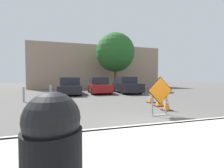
{
  "coord_description": "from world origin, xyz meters",
  "views": [
    {
      "loc": [
        -2.22,
        -3.65,
        1.4
      ],
      "look_at": [
        0.8,
        7.07,
        1.01
      ],
      "focal_mm": 24.0,
      "sensor_mm": 36.0,
      "label": 1
    }
  ],
  "objects": [
    {
      "name": "curb_lip",
      "position": [
        0.0,
        0.0,
        0.07
      ],
      "size": [
        28.97,
        0.2,
        0.14
      ],
      "color": "#ADAAA3",
      "rests_on": "ground_plane"
    },
    {
      "name": "parked_car_third",
      "position": [
        3.19,
        10.34,
        0.74
      ],
      "size": [
        1.97,
        4.63,
        1.59
      ],
      "rotation": [
        0.0,
        0.0,
        3.12
      ],
      "color": "black",
      "rests_on": "ground_plane"
    },
    {
      "name": "sidewalk_strip",
      "position": [
        0.0,
        -1.59,
        0.07
      ],
      "size": [
        28.97,
        3.18,
        0.14
      ],
      "color": "#ADAAA3",
      "rests_on": "ground_plane"
    },
    {
      "name": "bollard_nearest",
      "position": [
        -3.4,
        6.48,
        0.53
      ],
      "size": [
        0.12,
        0.12,
        1.01
      ],
      "color": "gray",
      "rests_on": "ground_plane"
    },
    {
      "name": "traffic_cone_nearest",
      "position": [
        1.91,
        2.05,
        0.35
      ],
      "size": [
        0.4,
        0.4,
        0.72
      ],
      "color": "black",
      "rests_on": "ground_plane"
    },
    {
      "name": "trash_bin",
      "position": [
        -2.36,
        -2.34,
        0.73
      ],
      "size": [
        0.48,
        0.48,
        1.16
      ],
      "color": "black",
      "rests_on": "sidewalk_strip"
    },
    {
      "name": "ground_plane",
      "position": [
        0.0,
        10.0,
        0.0
      ],
      "size": [
        96.0,
        96.0,
        0.0
      ],
      "primitive_type": "plane",
      "color": "#565451"
    },
    {
      "name": "road_closed_sign",
      "position": [
        1.07,
        1.31,
        0.82
      ],
      "size": [
        1.05,
        0.2,
        1.49
      ],
      "color": "black",
      "rests_on": "ground_plane"
    },
    {
      "name": "bollard_second",
      "position": [
        -4.92,
        6.48,
        0.49
      ],
      "size": [
        0.12,
        0.12,
        0.93
      ],
      "color": "gray",
      "rests_on": "ground_plane"
    },
    {
      "name": "parked_car_second",
      "position": [
        0.5,
        10.67,
        0.7
      ],
      "size": [
        1.86,
        4.03,
        1.54
      ],
      "rotation": [
        0.0,
        0.0,
        3.14
      ],
      "color": "maroon",
      "rests_on": "ground_plane"
    },
    {
      "name": "traffic_cone_second",
      "position": [
        2.2,
        3.03,
        0.3
      ],
      "size": [
        0.54,
        0.54,
        0.62
      ],
      "color": "black",
      "rests_on": "ground_plane"
    },
    {
      "name": "street_tree_behind_lot",
      "position": [
        3.47,
        14.97,
        4.81
      ],
      "size": [
        5.0,
        5.0,
        7.31
      ],
      "color": "#513823",
      "rests_on": "ground_plane"
    },
    {
      "name": "parked_car_nearest",
      "position": [
        -2.18,
        10.48,
        0.69
      ],
      "size": [
        2.0,
        4.6,
        1.52
      ],
      "rotation": [
        0.0,
        0.0,
        3.12
      ],
      "color": "black",
      "rests_on": "ground_plane"
    },
    {
      "name": "traffic_cone_third",
      "position": [
        2.37,
        4.13,
        0.31
      ],
      "size": [
        0.46,
        0.46,
        0.64
      ],
      "color": "black",
      "rests_on": "ground_plane"
    },
    {
      "name": "building_facade_backdrop",
      "position": [
        2.05,
        20.7,
        3.22
      ],
      "size": [
        19.64,
        5.0,
        6.43
      ],
      "color": "gray",
      "rests_on": "ground_plane"
    }
  ]
}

